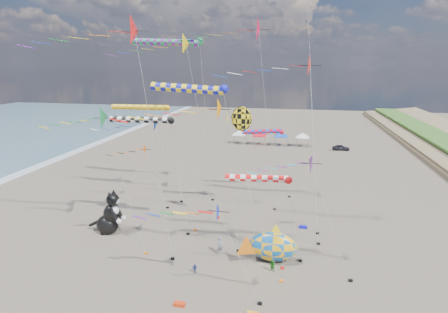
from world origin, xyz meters
name	(u,v)px	position (x,y,z in m)	size (l,w,h in m)	color
delta_kite_0	(149,123)	(-8.68, 13.86, 12.50)	(11.74, 2.21, 13.91)	blue
delta_kite_1	(125,33)	(-7.62, 7.47, 21.33)	(13.69, 2.82, 22.99)	red
delta_kite_2	(316,170)	(9.05, 7.22, 10.22)	(8.35, 1.99, 11.50)	purple
delta_kite_3	(180,46)	(-6.15, 17.74, 20.80)	(13.34, 2.62, 22.39)	yellow
delta_kite_4	(136,151)	(-13.13, 19.45, 7.71)	(8.72, 1.82, 8.95)	orange
delta_kite_5	(297,67)	(6.96, 15.90, 18.47)	(12.19, 2.60, 20.04)	red
delta_kite_7	(197,217)	(-0.05, 2.51, 7.18)	(11.02, 1.96, 8.50)	#172ABB
delta_kite_8	(214,112)	(0.58, 5.90, 15.00)	(13.38, 2.00, 16.38)	#FB8B01
delta_kite_9	(251,30)	(1.35, 21.82, 22.64)	(14.47, 3.16, 24.44)	#FE093A
delta_kite_10	(105,122)	(-10.45, 7.92, 13.49)	(9.72, 2.37, 14.93)	#1B7E3E
windsock_0	(261,179)	(4.16, 9.66, 8.27)	(7.64, 0.72, 8.69)	red
windsock_1	(169,43)	(-9.54, 23.43, 21.46)	(11.00, 0.92, 21.98)	#1C9A51
windsock_2	(144,121)	(-8.78, 12.81, 12.94)	(8.57, 0.70, 13.37)	black
windsock_3	(143,108)	(-12.99, 21.90, 13.12)	(9.48, 0.74, 13.55)	orange
windsock_4	(192,89)	(-2.59, 10.28, 16.49)	(8.73, 0.84, 16.99)	#1218BB
windsock_5	(264,132)	(2.92, 26.82, 9.49)	(7.23, 0.65, 9.90)	red
angelfish_kite	(240,120)	(1.30, 14.66, 13.07)	(3.74, 3.02, 14.50)	yellow
cat_inflatable	(109,212)	(-13.11, 11.47, 2.60)	(3.85, 1.93, 5.20)	black
fish_inflatable	(272,246)	(5.55, 9.01, 1.71)	(6.20, 3.26, 4.06)	#1260B4
person_adult	(220,245)	(0.25, 9.50, 0.93)	(0.68, 0.45, 1.87)	gray
child_green	(272,266)	(5.70, 7.33, 0.60)	(0.59, 0.46, 1.20)	#177117
child_blue	(195,269)	(-1.33, 5.66, 0.48)	(0.56, 0.23, 0.95)	navy
kite_bag_0	(303,227)	(8.65, 17.07, 0.15)	(0.90, 0.44, 0.30)	#1213B8
kite_bag_1	(179,304)	(-1.26, 1.06, 0.15)	(0.90, 0.44, 0.30)	red
tent_row	(270,132)	(1.50, 60.00, 3.15)	(19.20, 4.20, 3.80)	silver
parked_car	(341,148)	(17.50, 58.00, 0.63)	(1.50, 3.72, 1.27)	#26262D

